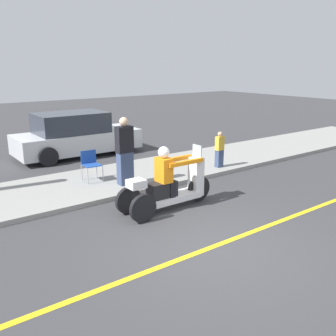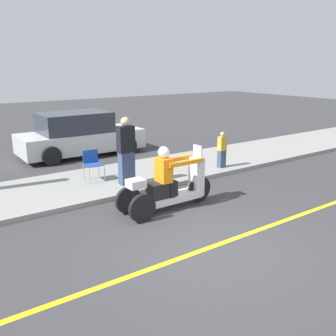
# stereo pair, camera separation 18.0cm
# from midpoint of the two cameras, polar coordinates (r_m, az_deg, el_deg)

# --- Properties ---
(ground_plane) EXTENTS (60.00, 60.00, 0.00)m
(ground_plane) POSITION_cam_midpoint_polar(r_m,az_deg,el_deg) (7.04, 7.26, -11.91)
(ground_plane) COLOR #38383A
(lane_stripe) EXTENTS (24.00, 0.12, 0.01)m
(lane_stripe) POSITION_cam_midpoint_polar(r_m,az_deg,el_deg) (7.32, 9.93, -10.87)
(lane_stripe) COLOR gold
(lane_stripe) RESTS_ON ground
(sidewalk_strip) EXTENTS (28.00, 2.80, 0.12)m
(sidewalk_strip) POSITION_cam_midpoint_polar(r_m,az_deg,el_deg) (10.60, -9.67, -2.11)
(sidewalk_strip) COLOR gray
(sidewalk_strip) RESTS_ON ground
(motorcycle_trike) EXTENTS (2.43, 0.70, 1.49)m
(motorcycle_trike) POSITION_cam_midpoint_polar(r_m,az_deg,el_deg) (8.52, 0.59, -2.90)
(motorcycle_trike) COLOR black
(motorcycle_trike) RESTS_ON ground
(spectator_far_back) EXTENTS (0.43, 0.26, 1.80)m
(spectator_far_back) POSITION_cam_midpoint_polar(r_m,az_deg,el_deg) (9.92, -5.89, 2.39)
(spectator_far_back) COLOR #38476B
(spectator_far_back) RESTS_ON sidewalk_strip
(spectator_mid_group) EXTENTS (0.28, 0.18, 1.12)m
(spectator_mid_group) POSITION_cam_midpoint_polar(r_m,az_deg,el_deg) (11.71, 8.66, 2.67)
(spectator_mid_group) COLOR #38476B
(spectator_mid_group) RESTS_ON sidewalk_strip
(folding_chair_set_back) EXTENTS (0.49, 0.49, 0.82)m
(folding_chair_set_back) POSITION_cam_midpoint_polar(r_m,az_deg,el_deg) (10.53, -10.99, 0.92)
(folding_chair_set_back) COLOR #A5A8AD
(folding_chair_set_back) RESTS_ON sidewalk_strip
(parked_car_lot_far) EXTENTS (4.42, 2.04, 1.57)m
(parked_car_lot_far) POSITION_cam_midpoint_polar(r_m,az_deg,el_deg) (14.06, -13.00, 4.91)
(parked_car_lot_far) COLOR silver
(parked_car_lot_far) RESTS_ON ground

